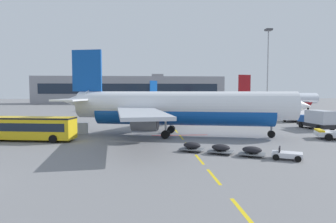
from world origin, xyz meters
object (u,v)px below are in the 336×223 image
object	(u,v)px
airliner_mid_left	(278,99)
fuel_service_truck	(295,113)
baggage_train	(236,150)
apron_light_mast_far	(268,61)
ground_power_truck	(317,119)
airliner_far_center	(131,100)
apron_shuttle_bus	(27,127)
airliner_foreground	(179,108)
uld_cargo_container	(83,128)

from	to	relation	value
airliner_mid_left	fuel_service_truck	distance (m)	34.17
baggage_train	apron_light_mast_far	size ratio (longest dim) A/B	0.46
ground_power_truck	fuel_service_truck	bearing A→B (deg)	76.25
airliner_mid_left	airliner_far_center	size ratio (longest dim) A/B	1.28
apron_shuttle_bus	apron_light_mast_far	xyz separation A→B (m)	(49.41, 42.94, 13.03)
airliner_foreground	uld_cargo_container	world-z (taller)	airliner_foreground
airliner_far_center	uld_cargo_container	xyz separation A→B (m)	(-4.53, -59.21, -2.52)
apron_light_mast_far	uld_cargo_container	bearing A→B (deg)	-140.00
fuel_service_truck	apron_light_mast_far	xyz separation A→B (m)	(3.37, 22.24, 13.13)
ground_power_truck	apron_light_mast_far	distance (m)	38.05
ground_power_truck	uld_cargo_container	distance (m)	37.33
baggage_train	uld_cargo_container	world-z (taller)	uld_cargo_container
airliner_mid_left	apron_shuttle_bus	xyz separation A→B (m)	(-57.40, -52.86, -1.90)
airliner_mid_left	apron_shuttle_bus	bearing A→B (deg)	-137.36
airliner_foreground	airliner_mid_left	size ratio (longest dim) A/B	1.08
airliner_far_center	baggage_train	size ratio (longest dim) A/B	2.28
airliner_mid_left	uld_cargo_container	xyz separation A→B (m)	(-51.80, -46.69, -2.85)
apron_shuttle_bus	apron_light_mast_far	size ratio (longest dim) A/B	0.52
baggage_train	uld_cargo_container	distance (m)	24.51
airliner_mid_left	apron_shuttle_bus	size ratio (longest dim) A/B	2.60
uld_cargo_container	ground_power_truck	bearing A→B (deg)	2.54
airliner_foreground	airliner_mid_left	distance (m)	62.89
airliner_far_center	ground_power_truck	world-z (taller)	airliner_far_center
airliner_far_center	airliner_mid_left	bearing A→B (deg)	-14.83
baggage_train	uld_cargo_container	xyz separation A→B (m)	(-17.98, 16.66, 0.27)
fuel_service_truck	apron_shuttle_bus	bearing A→B (deg)	-155.79
airliner_foreground	uld_cargo_container	bearing A→B (deg)	165.92
apron_shuttle_bus	apron_light_mast_far	distance (m)	66.74
apron_shuttle_bus	ground_power_truck	distance (m)	43.60
fuel_service_truck	baggage_train	bearing A→B (deg)	-125.76
airliner_far_center	apron_shuttle_bus	distance (m)	66.18
airliner_far_center	apron_light_mast_far	bearing A→B (deg)	-29.75
apron_shuttle_bus	airliner_foreground	bearing A→B (deg)	7.85
uld_cargo_container	airliner_mid_left	bearing A→B (deg)	42.03
airliner_foreground	fuel_service_truck	world-z (taller)	airliner_foreground
airliner_foreground	airliner_mid_left	world-z (taller)	airliner_foreground
apron_shuttle_bus	ground_power_truck	bearing A→B (deg)	10.34
airliner_foreground	baggage_train	bearing A→B (deg)	-72.75
apron_shuttle_bus	uld_cargo_container	size ratio (longest dim) A/B	6.70
airliner_far_center	baggage_train	distance (m)	77.10
airliner_foreground	airliner_mid_left	xyz separation A→B (m)	(37.91, 50.18, -0.30)
uld_cargo_container	apron_light_mast_far	size ratio (longest dim) A/B	0.08
airliner_far_center	uld_cargo_container	bearing A→B (deg)	-94.38
uld_cargo_container	apron_light_mast_far	distance (m)	58.88
airliner_mid_left	ground_power_truck	world-z (taller)	airliner_mid_left
ground_power_truck	apron_light_mast_far	bearing A→B (deg)	79.48
apron_shuttle_bus	ground_power_truck	size ratio (longest dim) A/B	1.71
uld_cargo_container	apron_light_mast_far	bearing A→B (deg)	40.00
airliner_mid_left	fuel_service_truck	bearing A→B (deg)	-109.46
apron_shuttle_bus	baggage_train	bearing A→B (deg)	-23.98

